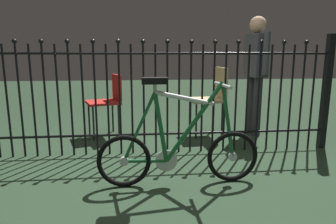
% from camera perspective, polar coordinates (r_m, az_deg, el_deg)
% --- Properties ---
extents(ground_plane, '(20.00, 20.00, 0.00)m').
position_cam_1_polar(ground_plane, '(2.58, -0.98, -13.05)').
color(ground_plane, '#203321').
extents(iron_fence, '(3.85, 0.07, 1.27)m').
position_cam_1_polar(iron_fence, '(3.12, -2.90, 3.31)').
color(iron_fence, black).
rests_on(iron_fence, ground).
extents(bicycle, '(1.33, 0.40, 0.88)m').
position_cam_1_polar(bicycle, '(2.42, 2.16, -6.91)').
color(bicycle, black).
rests_on(bicycle, ground).
extents(chair_red, '(0.51, 0.51, 0.80)m').
position_cam_1_polar(chair_red, '(3.92, -11.39, 2.63)').
color(chair_red, black).
rests_on(chair_red, ground).
extents(chair_tan, '(0.46, 0.45, 0.89)m').
position_cam_1_polar(chair_tan, '(3.91, 8.51, 3.38)').
color(chair_tan, black).
rests_on(chair_tan, ground).
extents(person_visitor, '(0.24, 0.47, 1.53)m').
position_cam_1_polar(person_visitor, '(4.04, 16.52, 8.44)').
color(person_visitor, '#2D2D33').
rests_on(person_visitor, ground).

